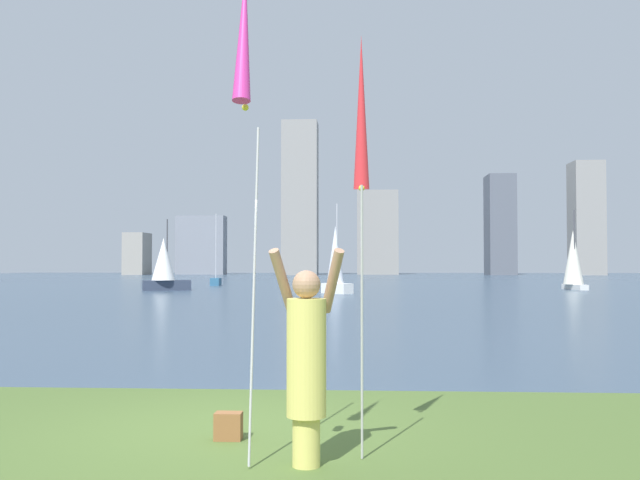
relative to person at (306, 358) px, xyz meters
The scene contains 15 objects.
ground 52.40m from the person, 91.18° to the left, with size 120.00×138.00×0.12m.
person is the anchor object (origin of this frame).
kite_flag_left 2.88m from the person, 137.77° to the right, with size 0.16×1.12×4.54m.
kite_flag_right 2.41m from the person, 40.28° to the left, with size 0.16×0.58×4.15m.
bag 1.54m from the person, 134.40° to the left, with size 0.29×0.19×0.29m.
sailboat_0 46.17m from the person, 70.37° to the left, with size 1.59×2.84×5.55m.
sailboat_3 51.85m from the person, 102.44° to the left, with size 0.80×1.64×5.88m.
sailboat_5 36.44m from the person, 91.38° to the left, with size 2.01×2.08×5.49m.
sailboat_6 42.12m from the person, 107.34° to the left, with size 3.23×2.16×4.81m.
skyline_tower_0 106.18m from the person, 108.50° to the left, with size 3.19×5.00×6.46m.
skyline_tower_1 106.39m from the person, 103.19° to the left, with size 7.59×3.33×9.22m.
skyline_tower_2 100.34m from the person, 94.75° to the left, with size 5.31×4.77×23.18m.
skyline_tower_3 104.63m from the person, 88.06° to the left, with size 6.38×4.92×13.12m.
skyline_tower_4 104.88m from the person, 77.75° to the left, with size 4.03×5.50×15.25m.
skyline_tower_5 107.06m from the person, 71.00° to the left, with size 4.38×4.82×17.01m.
Camera 1 is at (1.56, -7.99, 1.89)m, focal length 39.55 mm.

